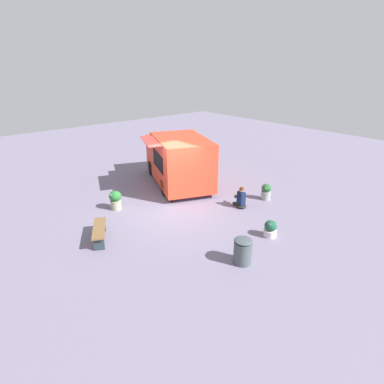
# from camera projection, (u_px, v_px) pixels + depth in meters

# --- Properties ---
(ground_plane) EXTENTS (40.00, 40.00, 0.00)m
(ground_plane) POSITION_uv_depth(u_px,v_px,m) (171.00, 206.00, 13.46)
(ground_plane) COLOR slate
(food_truck) EXTENTS (4.27, 5.55, 2.45)m
(food_truck) POSITION_uv_depth(u_px,v_px,m) (178.00, 161.00, 15.54)
(food_truck) COLOR #E73F25
(food_truck) RESTS_ON ground_plane
(person_customer) EXTENTS (0.55, 0.81, 0.92)m
(person_customer) POSITION_uv_depth(u_px,v_px,m) (241.00, 199.00, 13.23)
(person_customer) COLOR black
(person_customer) RESTS_ON ground_plane
(planter_flowering_near) EXTENTS (0.44, 0.44, 0.72)m
(planter_flowering_near) POSITION_uv_depth(u_px,v_px,m) (266.00, 191.00, 13.98)
(planter_flowering_near) COLOR #909795
(planter_flowering_near) RESTS_ON ground_plane
(planter_flowering_far) EXTENTS (0.47, 0.47, 0.60)m
(planter_flowering_far) POSITION_uv_depth(u_px,v_px,m) (270.00, 229.00, 11.00)
(planter_flowering_far) COLOR silver
(planter_flowering_far) RESTS_ON ground_plane
(planter_flowering_side) EXTENTS (0.51, 0.51, 0.80)m
(planter_flowering_side) POSITION_uv_depth(u_px,v_px,m) (115.00, 199.00, 13.01)
(planter_flowering_side) COLOR #9B9B7F
(planter_flowering_side) RESTS_ON ground_plane
(plaza_bench) EXTENTS (1.07, 1.55, 0.50)m
(plaza_bench) POSITION_uv_depth(u_px,v_px,m) (99.00, 231.00, 10.72)
(plaza_bench) COLOR brown
(plaza_bench) RESTS_ON ground_plane
(trash_bin) EXTENTS (0.57, 0.57, 0.83)m
(trash_bin) POSITION_uv_depth(u_px,v_px,m) (243.00, 251.00, 9.48)
(trash_bin) COLOR #444E52
(trash_bin) RESTS_ON ground_plane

